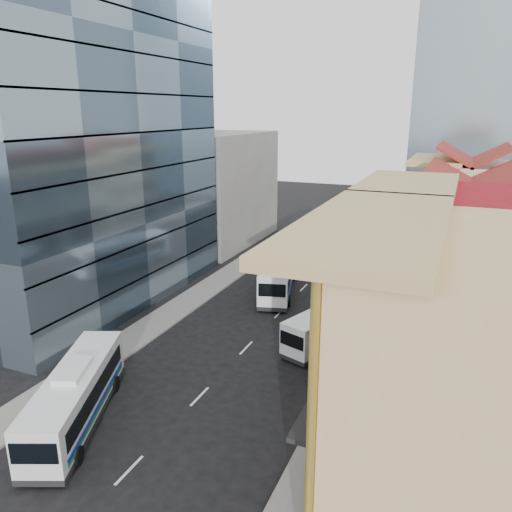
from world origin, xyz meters
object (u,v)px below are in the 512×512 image
at_px(bus_left_far, 278,273).
at_px(bus_right, 332,323).
at_px(office_tower, 80,131).
at_px(shophouse_tan, 455,378).
at_px(bus_left_near, 76,395).

height_order(bus_left_far, bus_right, bus_left_far).
distance_m(office_tower, bus_left_far, 21.53).
bearing_deg(shophouse_tan, office_tower, 155.70).
distance_m(shophouse_tan, bus_left_far, 27.58).
height_order(office_tower, bus_left_near, office_tower).
distance_m(bus_left_far, bus_right, 11.48).
distance_m(shophouse_tan, bus_left_near, 19.55).
relative_size(bus_left_near, bus_left_far, 0.93).
height_order(bus_left_near, bus_right, bus_left_near).
bearing_deg(bus_left_far, bus_right, -64.28).
bearing_deg(office_tower, bus_right, -1.57).
distance_m(shophouse_tan, bus_right, 16.47).
bearing_deg(bus_left_near, office_tower, 104.60).
bearing_deg(bus_left_far, bus_left_near, -112.20).
distance_m(bus_left_near, bus_right, 18.49).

